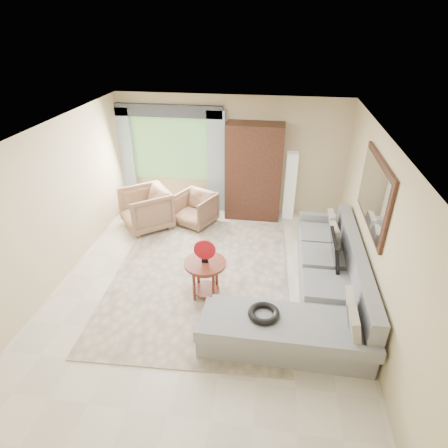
% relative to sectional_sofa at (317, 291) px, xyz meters
% --- Properties ---
extents(ground, '(6.00, 6.00, 0.00)m').
position_rel_sectional_sofa_xyz_m(ground, '(-1.78, 0.18, -0.28)').
color(ground, silver).
rests_on(ground, ground).
extents(area_rug, '(3.18, 4.14, 0.02)m').
position_rel_sectional_sofa_xyz_m(area_rug, '(-1.94, 0.45, -0.27)').
color(area_rug, '#C4B79A').
rests_on(area_rug, ground).
extents(sectional_sofa, '(2.30, 3.46, 0.90)m').
position_rel_sectional_sofa_xyz_m(sectional_sofa, '(0.00, 0.00, 0.00)').
color(sectional_sofa, gray).
rests_on(sectional_sofa, ground).
extents(tv_screen, '(0.14, 0.74, 0.48)m').
position_rel_sectional_sofa_xyz_m(tv_screen, '(0.27, 0.53, 0.44)').
color(tv_screen, black).
rests_on(tv_screen, sectional_sofa).
extents(garden_hose, '(0.43, 0.43, 0.09)m').
position_rel_sectional_sofa_xyz_m(garden_hose, '(-0.78, -0.91, 0.26)').
color(garden_hose, black).
rests_on(garden_hose, sectional_sofa).
extents(coffee_table, '(0.66, 0.66, 0.66)m').
position_rel_sectional_sofa_xyz_m(coffee_table, '(-1.75, -0.03, 0.06)').
color(coffee_table, '#551D16').
rests_on(coffee_table, ground).
extents(red_disc, '(0.34, 0.04, 0.34)m').
position_rel_sectional_sofa_xyz_m(red_disc, '(-1.75, -0.03, 0.61)').
color(red_disc, '#AC111B').
rests_on(red_disc, coffee_table).
extents(armchair_left, '(1.31, 1.31, 0.86)m').
position_rel_sectional_sofa_xyz_m(armchair_left, '(-3.43, 2.02, 0.15)').
color(armchair_left, '#977652').
rests_on(armchair_left, ground).
extents(armchair_right, '(1.02, 1.03, 0.71)m').
position_rel_sectional_sofa_xyz_m(armchair_right, '(-2.43, 2.31, 0.07)').
color(armchair_right, '#8E6A4D').
rests_on(armchair_right, ground).
extents(potted_plant, '(0.59, 0.55, 0.52)m').
position_rel_sectional_sofa_xyz_m(potted_plant, '(-3.95, 2.66, -0.02)').
color(potted_plant, '#999999').
rests_on(potted_plant, ground).
extents(armoire, '(1.20, 0.55, 2.10)m').
position_rel_sectional_sofa_xyz_m(armoire, '(-1.23, 2.90, 0.77)').
color(armoire, black).
rests_on(armoire, ground).
extents(floor_lamp, '(0.24, 0.24, 1.50)m').
position_rel_sectional_sofa_xyz_m(floor_lamp, '(-0.43, 2.96, 0.47)').
color(floor_lamp, silver).
rests_on(floor_lamp, ground).
extents(window, '(1.80, 0.04, 1.40)m').
position_rel_sectional_sofa_xyz_m(window, '(-3.13, 3.15, 1.12)').
color(window, '#669E59').
rests_on(window, wall_back).
extents(curtain_left, '(0.40, 0.08, 2.30)m').
position_rel_sectional_sofa_xyz_m(curtain_left, '(-4.18, 3.06, 0.87)').
color(curtain_left, '#9EB7CC').
rests_on(curtain_left, ground).
extents(curtain_right, '(0.40, 0.08, 2.30)m').
position_rel_sectional_sofa_xyz_m(curtain_right, '(-2.08, 3.06, 0.87)').
color(curtain_right, '#9EB7CC').
rests_on(curtain_right, ground).
extents(valance, '(2.40, 0.12, 0.26)m').
position_rel_sectional_sofa_xyz_m(valance, '(-3.13, 3.08, 1.97)').
color(valance, '#1E232D').
rests_on(valance, wall_back).
extents(wall_mirror, '(0.05, 1.70, 1.05)m').
position_rel_sectional_sofa_xyz_m(wall_mirror, '(0.68, 0.53, 1.47)').
color(wall_mirror, black).
rests_on(wall_mirror, wall_right).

